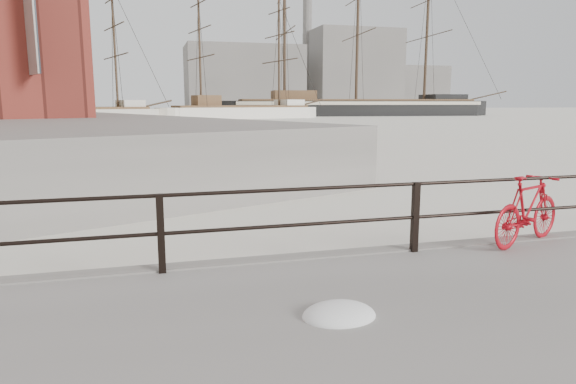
{
  "coord_description": "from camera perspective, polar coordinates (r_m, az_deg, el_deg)",
  "views": [
    {
      "loc": [
        -7.11,
        -6.51,
        2.45
      ],
      "look_at": [
        -4.91,
        1.5,
        1.0
      ],
      "focal_mm": 32.0,
      "sensor_mm": 36.0,
      "label": 1
    }
  ],
  "objects": [
    {
      "name": "bicycle",
      "position": [
        8.43,
        25.1,
        -1.79
      ],
      "size": [
        1.72,
        0.91,
        1.06
      ],
      "primitive_type": "imported",
      "rotation": [
        0.0,
        0.0,
        0.39
      ],
      "color": "#AC0B16",
      "rests_on": "promenade"
    },
    {
      "name": "barque_black",
      "position": [
        97.01,
        7.53,
        8.4
      ],
      "size": [
        60.42,
        24.42,
        33.43
      ],
      "primitive_type": null,
      "rotation": [
        0.0,
        0.0,
        -0.09
      ],
      "color": "black",
      "rests_on": "ground"
    },
    {
      "name": "schooner_mid",
      "position": [
        80.55,
        -5.14,
        8.15
      ],
      "size": [
        30.56,
        18.14,
        20.59
      ],
      "primitive_type": null,
      "rotation": [
        0.0,
        0.0,
        0.22
      ],
      "color": "white",
      "rests_on": "ground"
    },
    {
      "name": "schooner_left",
      "position": [
        73.48,
        -22.85,
        7.25
      ],
      "size": [
        28.87,
        19.45,
        19.9
      ],
      "primitive_type": null,
      "rotation": [
        0.0,
        0.0,
        0.31
      ],
      "color": "beige",
      "rests_on": "ground"
    },
    {
      "name": "industrial_west",
      "position": [
        149.14,
        -4.97,
        12.41
      ],
      "size": [
        32.0,
        18.0,
        18.0
      ],
      "primitive_type": "cube",
      "color": "gray",
      "rests_on": "ground"
    },
    {
      "name": "industrial_mid",
      "position": [
        164.02,
        7.13,
        13.2
      ],
      "size": [
        26.0,
        20.0,
        24.0
      ],
      "primitive_type": "cube",
      "color": "gray",
      "rests_on": "ground"
    },
    {
      "name": "industrial_east",
      "position": [
        178.21,
        13.45,
        11.13
      ],
      "size": [
        20.0,
        16.0,
        14.0
      ],
      "primitive_type": "cube",
      "color": "gray",
      "rests_on": "ground"
    },
    {
      "name": "smokestack",
      "position": [
        165.19,
        2.15,
        16.72
      ],
      "size": [
        2.8,
        2.8,
        44.0
      ],
      "primitive_type": "cylinder",
      "color": "gray",
      "rests_on": "ground"
    }
  ]
}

